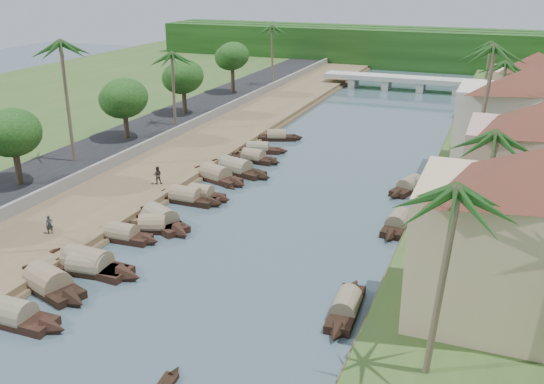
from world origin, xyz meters
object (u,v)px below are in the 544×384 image
(sampan_0, at_px, (10,315))
(person_near, at_px, (49,225))
(sampan_1, at_px, (48,284))
(bridge, at_px, (404,80))
(building_near, at_px, (528,237))

(sampan_0, xyz_separation_m, person_near, (-5.33, 9.96, 1.13))
(sampan_1, bearing_deg, sampan_0, -63.16)
(sampan_0, xyz_separation_m, sampan_1, (-0.55, 3.98, 0.01))
(sampan_0, height_order, sampan_1, sampan_1)
(sampan_0, relative_size, sampan_1, 1.00)
(bridge, relative_size, sampan_1, 3.31)
(sampan_0, bearing_deg, building_near, 18.54)
(bridge, distance_m, sampan_0, 83.86)
(bridge, relative_size, person_near, 18.83)
(bridge, height_order, sampan_0, bridge)
(bridge, xyz_separation_m, sampan_0, (-9.41, -83.32, -1.31))
(building_near, bearing_deg, person_near, 178.92)
(sampan_0, relative_size, person_near, 5.69)
(sampan_0, distance_m, sampan_1, 4.02)
(person_near, bearing_deg, sampan_1, -102.02)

